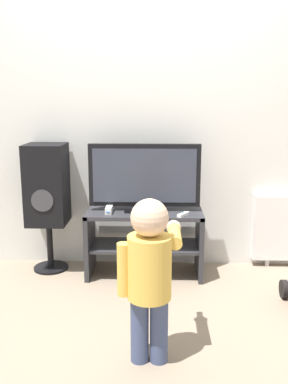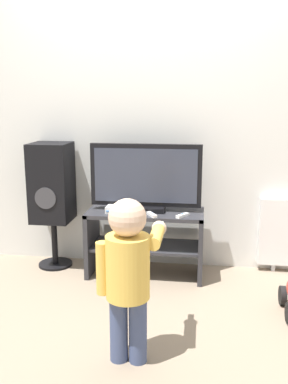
{
  "view_description": "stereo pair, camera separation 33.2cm",
  "coord_description": "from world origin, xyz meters",
  "px_view_note": "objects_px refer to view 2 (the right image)",
  "views": [
    {
      "loc": [
        0.11,
        -3.12,
        1.43
      ],
      "look_at": [
        0.0,
        0.12,
        0.71
      ],
      "focal_mm": 40.0,
      "sensor_mm": 36.0,
      "label": 1
    },
    {
      "loc": [
        0.44,
        -3.09,
        1.43
      ],
      "look_at": [
        0.0,
        0.12,
        0.71
      ],
      "focal_mm": 40.0,
      "sensor_mm": 36.0,
      "label": 2
    }
  ],
  "objects_px": {
    "child": "(129,268)",
    "speaker_tower": "(52,185)",
    "remote_secondary": "(152,215)",
    "television": "(146,178)",
    "game_console": "(111,208)",
    "remote_primary": "(183,216)"
  },
  "relations": [
    {
      "from": "remote_secondary",
      "to": "child",
      "type": "bearing_deg",
      "value": -89.95
    },
    {
      "from": "television",
      "to": "child",
      "type": "xyz_separation_m",
      "value": [
        0.07,
        -1.21,
        -0.26
      ]
    },
    {
      "from": "game_console",
      "to": "child",
      "type": "distance_m",
      "value": 1.21
    },
    {
      "from": "television",
      "to": "remote_primary",
      "type": "relative_size",
      "value": 7.0
    },
    {
      "from": "television",
      "to": "child",
      "type": "bearing_deg",
      "value": -86.7
    },
    {
      "from": "remote_secondary",
      "to": "television",
      "type": "bearing_deg",
      "value": 112.98
    },
    {
      "from": "child",
      "to": "speaker_tower",
      "type": "distance_m",
      "value": 1.54
    },
    {
      "from": "game_console",
      "to": "speaker_tower",
      "type": "relative_size",
      "value": 0.18
    },
    {
      "from": "game_console",
      "to": "remote_secondary",
      "type": "xyz_separation_m",
      "value": [
        0.35,
        -0.11,
        -0.01
      ]
    },
    {
      "from": "game_console",
      "to": "remote_secondary",
      "type": "relative_size",
      "value": 1.51
    },
    {
      "from": "television",
      "to": "remote_primary",
      "type": "xyz_separation_m",
      "value": [
        0.3,
        -0.15,
        -0.25
      ]
    },
    {
      "from": "remote_primary",
      "to": "game_console",
      "type": "bearing_deg",
      "value": 170.41
    },
    {
      "from": "remote_primary",
      "to": "child",
      "type": "bearing_deg",
      "value": -102.54
    },
    {
      "from": "game_console",
      "to": "remote_primary",
      "type": "bearing_deg",
      "value": -9.59
    },
    {
      "from": "game_console",
      "to": "remote_primary",
      "type": "distance_m",
      "value": 0.59
    },
    {
      "from": "remote_secondary",
      "to": "speaker_tower",
      "type": "xyz_separation_m",
      "value": [
        -0.87,
        0.22,
        0.16
      ]
    },
    {
      "from": "speaker_tower",
      "to": "game_console",
      "type": "bearing_deg",
      "value": -11.75
    },
    {
      "from": "game_console",
      "to": "child",
      "type": "xyz_separation_m",
      "value": [
        0.35,
        -1.15,
        -0.02
      ]
    },
    {
      "from": "game_console",
      "to": "child",
      "type": "relative_size",
      "value": 0.21
    },
    {
      "from": "speaker_tower",
      "to": "child",
      "type": "bearing_deg",
      "value": -55.44
    },
    {
      "from": "game_console",
      "to": "remote_primary",
      "type": "relative_size",
      "value": 1.54
    },
    {
      "from": "remote_primary",
      "to": "speaker_tower",
      "type": "height_order",
      "value": "speaker_tower"
    }
  ]
}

